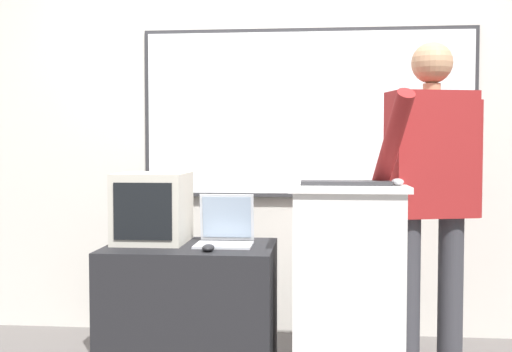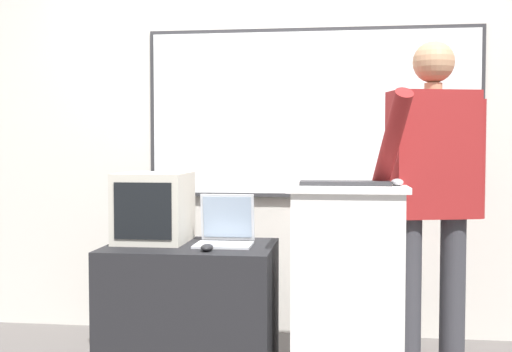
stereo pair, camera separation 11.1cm
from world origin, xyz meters
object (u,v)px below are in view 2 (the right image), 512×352
Objects in this scene: computer_mouse_by_laptop at (207,248)px; computer_mouse_by_keyboard at (397,182)px; wireless_keyboard at (345,183)px; crt_monitor at (154,207)px; side_desk at (191,313)px; person_presenter at (432,186)px; lectern_podium at (346,287)px; laptop at (226,228)px.

computer_mouse_by_keyboard is (0.91, 0.10, 0.32)m from computer_mouse_by_laptop.
crt_monitor is at bearing 171.07° from wireless_keyboard.
wireless_keyboard is 0.25m from computer_mouse_by_keyboard.
wireless_keyboard is (0.79, -0.07, 0.69)m from side_desk.
side_desk is 0.49× the size of person_presenter.
computer_mouse_by_laptop is at bearing -166.10° from lectern_podium.
person_presenter is at bearing 15.66° from computer_mouse_by_laptop.
crt_monitor reaches higher than side_desk.
computer_mouse_by_laptop reaches higher than side_desk.
computer_mouse_by_keyboard is 0.25× the size of crt_monitor.
side_desk is 1.41m from person_presenter.
wireless_keyboard reaches higher than computer_mouse_by_laptop.
side_desk is 1.96× the size of wireless_keyboard.
person_presenter is at bearing 6.08° from side_desk.
lectern_podium is 3.57× the size of laptop.
laptop is 0.73× the size of crt_monitor.
crt_monitor reaches higher than computer_mouse_by_laptop.
person_presenter is 17.57× the size of computer_mouse_by_laptop.
wireless_keyboard is (0.61, -0.13, 0.25)m from laptop.
computer_mouse_by_laptop is (-0.67, -0.10, -0.31)m from wireless_keyboard.
wireless_keyboard reaches higher than side_desk.
computer_mouse_by_keyboard reaches higher than computer_mouse_by_laptop.
lectern_podium is 0.69m from laptop.
computer_mouse_by_keyboard reaches higher than lectern_podium.
wireless_keyboard is 4.38× the size of computer_mouse_by_laptop.
laptop is (-0.62, 0.07, 0.28)m from lectern_podium.
wireless_keyboard is 4.38× the size of computer_mouse_by_keyboard.
crt_monitor is (-1.26, 0.16, -0.15)m from computer_mouse_by_keyboard.
crt_monitor reaches higher than laptop.
laptop is 0.67m from wireless_keyboard.
laptop is at bearing 169.71° from person_presenter.
laptop is 0.25m from computer_mouse_by_laptop.
crt_monitor is (-0.34, 0.26, 0.17)m from computer_mouse_by_laptop.
side_desk is 2.97× the size of laptop.
person_presenter is 17.57× the size of computer_mouse_by_keyboard.
wireless_keyboard is at bearing -12.09° from laptop.
lectern_podium is 0.82m from side_desk.
lectern_podium is 1.20× the size of side_desk.
crt_monitor reaches higher than lectern_podium.
person_presenter is at bearing 1.88° from crt_monitor.
lectern_podium is 10.35× the size of computer_mouse_by_laptop.
computer_mouse_by_keyboard reaches higher than side_desk.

